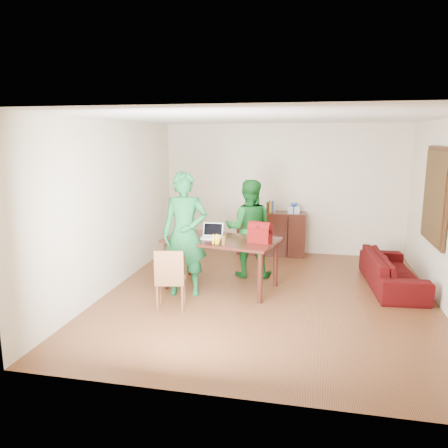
% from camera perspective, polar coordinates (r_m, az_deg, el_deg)
% --- Properties ---
extents(room, '(5.20, 5.70, 2.90)m').
position_cam_1_polar(room, '(6.67, 6.14, 1.58)').
color(room, '#421E10').
rests_on(room, ground).
extents(table, '(1.90, 1.30, 0.82)m').
position_cam_1_polar(table, '(7.04, -0.33, -2.79)').
color(table, black).
rests_on(table, ground).
extents(chair, '(0.48, 0.46, 0.89)m').
position_cam_1_polar(chair, '(6.37, -6.95, -8.66)').
color(chair, brown).
rests_on(chair, ground).
extents(person_near, '(0.76, 0.56, 1.92)m').
position_cam_1_polar(person_near, '(6.73, -5.13, -1.32)').
color(person_near, '#15602E').
rests_on(person_near, ground).
extents(person_far, '(0.90, 0.73, 1.71)m').
position_cam_1_polar(person_far, '(7.63, 3.24, -0.59)').
color(person_far, '#13561C').
rests_on(person_far, ground).
extents(laptop, '(0.34, 0.24, 0.23)m').
position_cam_1_polar(laptop, '(7.03, -1.67, -1.55)').
color(laptop, white).
rests_on(laptop, table).
extents(bananas, '(0.20, 0.16, 0.06)m').
position_cam_1_polar(bananas, '(6.63, -1.06, -2.46)').
color(bananas, gold).
rests_on(bananas, table).
extents(bottle, '(0.06, 0.06, 0.17)m').
position_cam_1_polar(bottle, '(6.62, -0.04, -2.02)').
color(bottle, brown).
rests_on(bottle, table).
extents(red_bag, '(0.39, 0.28, 0.26)m').
position_cam_1_polar(red_bag, '(6.78, 4.71, -1.35)').
color(red_bag, '#6E0E07').
rests_on(red_bag, table).
extents(sofa, '(0.87, 1.92, 0.55)m').
position_cam_1_polar(sofa, '(7.70, 21.13, -5.73)').
color(sofa, '#390711').
rests_on(sofa, ground).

